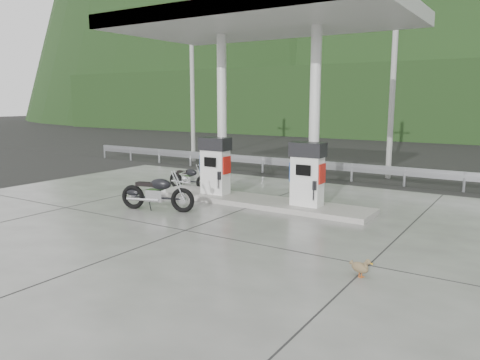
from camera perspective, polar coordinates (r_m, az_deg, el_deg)
The scene contains 17 objects.
ground at distance 12.23m, azimuth -3.72°, elevation -5.16°, with size 160.00×160.00×0.00m, color black.
forecourt_apron at distance 12.23m, azimuth -3.72°, elevation -5.12°, with size 18.00×14.00×0.02m, color slate.
pump_island at distance 14.24m, azimuth 2.24°, elevation -2.62°, with size 7.00×1.40×0.15m, color gray.
gas_pump_left at distance 14.93m, azimuth -3.05°, elevation 1.75°, with size 0.95×0.55×1.80m, color white, non-canonical shape.
gas_pump_right at distance 13.34m, azimuth 8.20°, elevation 0.71°, with size 0.95×0.55×1.80m, color white, non-canonical shape.
canopy_column_left at distance 15.12m, azimuth -2.21°, elevation 7.95°, with size 0.30×0.30×5.00m, color silver.
canopy_column_right at distance 13.55m, azimuth 9.07°, elevation 7.62°, with size 0.30×0.30×5.00m, color silver.
canopy_roof at distance 14.09m, azimuth 2.39°, elevation 18.83°, with size 8.50×5.00×0.40m, color silver.
guardrail at distance 19.02m, azimuth 10.66°, elevation 2.23°, with size 26.00×0.16×1.42m, color gray, non-canonical shape.
road at distance 22.38m, azimuth 13.97°, elevation 1.39°, with size 60.00×7.00×0.01m, color black.
utility_pole_a at distance 24.25m, azimuth -5.84°, elevation 11.72°, with size 0.22×0.22×8.00m, color gray.
utility_pole_b at distance 19.68m, azimuth 18.17°, elevation 11.77°, with size 0.22×0.22×8.00m, color gray.
tree_band at distance 40.13m, azimuth 22.79°, elevation 8.79°, with size 80.00×6.00×6.00m, color black.
forested_hills at distance 69.94m, azimuth 26.96°, elevation 6.12°, with size 100.00×40.00×140.00m, color black, non-canonical shape.
motorcycle_left at distance 16.58m, azimuth -6.23°, elevation 0.22°, with size 1.67×0.53×0.79m, color black, non-canonical shape.
motorcycle_right at distance 13.52m, azimuth -10.05°, elevation -1.59°, with size 2.11×0.67×1.00m, color black, non-canonical shape.
duck at distance 8.77m, azimuth 14.40°, elevation -10.32°, with size 0.44×0.12×0.32m, color brown, non-canonical shape.
Camera 1 is at (7.02, -9.51, 3.14)m, focal length 35.00 mm.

